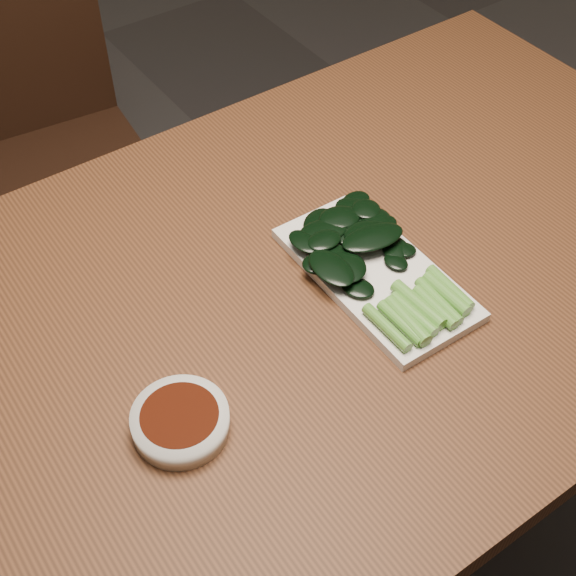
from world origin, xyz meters
The scene contains 6 objects.
ground centered at (0.00, 0.00, 0.00)m, with size 6.00×6.00×0.00m, color #312E2E.
table centered at (0.00, 0.00, 0.68)m, with size 1.40×0.80×0.75m.
chair_far centered at (-0.07, 0.84, 0.49)m, with size 0.47×0.47×0.89m.
sauce_bowl centered at (-0.23, -0.10, 0.76)m, with size 0.11×0.11×0.03m.
serving_plate centered at (0.10, -0.04, 0.76)m, with size 0.15×0.28×0.01m.
gai_lan centered at (0.10, -0.03, 0.78)m, with size 0.17×0.28×0.02m.
Camera 1 is at (-0.41, -0.57, 1.52)m, focal length 50.00 mm.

